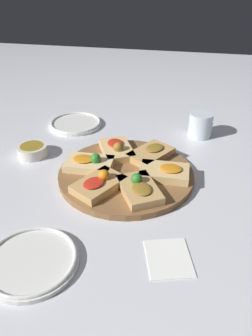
# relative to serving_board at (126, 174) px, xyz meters

# --- Properties ---
(ground_plane) EXTENTS (3.00, 3.00, 0.00)m
(ground_plane) POSITION_rel_serving_board_xyz_m (0.00, 0.00, -0.01)
(ground_plane) COLOR silver
(serving_board) EXTENTS (0.37, 0.37, 0.02)m
(serving_board) POSITION_rel_serving_board_xyz_m (0.00, 0.00, 0.00)
(serving_board) COLOR brown
(serving_board) RESTS_ON ground_plane
(focaccia_slice_0) EXTENTS (0.15, 0.14, 0.05)m
(focaccia_slice_0) POSITION_rel_serving_board_xyz_m (-0.09, -0.05, 0.02)
(focaccia_slice_0) COLOR tan
(focaccia_slice_0) RESTS_ON serving_board
(focaccia_slice_1) EXTENTS (0.09, 0.13, 0.03)m
(focaccia_slice_1) POSITION_rel_serving_board_xyz_m (0.00, -0.11, 0.02)
(focaccia_slice_1) COLOR #DBB775
(focaccia_slice_1) RESTS_ON serving_board
(focaccia_slice_2) EXTENTS (0.15, 0.14, 0.03)m
(focaccia_slice_2) POSITION_rel_serving_board_xyz_m (0.09, -0.06, 0.02)
(focaccia_slice_2) COLOR tan
(focaccia_slice_2) RESTS_ON serving_board
(focaccia_slice_3) EXTENTS (0.15, 0.13, 0.05)m
(focaccia_slice_3) POSITION_rel_serving_board_xyz_m (0.09, 0.05, 0.02)
(focaccia_slice_3) COLOR #DBB775
(focaccia_slice_3) RESTS_ON serving_board
(focaccia_slice_4) EXTENTS (0.09, 0.13, 0.05)m
(focaccia_slice_4) POSITION_rel_serving_board_xyz_m (-0.00, 0.10, 0.02)
(focaccia_slice_4) COLOR #E5C689
(focaccia_slice_4) RESTS_ON serving_board
(focaccia_slice_5) EXTENTS (0.15, 0.14, 0.05)m
(focaccia_slice_5) POSITION_rel_serving_board_xyz_m (-0.09, 0.05, 0.02)
(focaccia_slice_5) COLOR tan
(focaccia_slice_5) RESTS_ON serving_board
(plate_left) EXTENTS (0.19, 0.19, 0.02)m
(plate_left) POSITION_rel_serving_board_xyz_m (-0.34, 0.12, -0.00)
(plate_left) COLOR white
(plate_left) RESTS_ON ground_plane
(plate_right) EXTENTS (0.19, 0.19, 0.02)m
(plate_right) POSITION_rel_serving_board_xyz_m (0.29, 0.25, -0.00)
(plate_right) COLOR white
(plate_right) RESTS_ON ground_plane
(water_glass) EXTENTS (0.08, 0.08, 0.08)m
(water_glass) POSITION_rel_serving_board_xyz_m (0.30, -0.19, 0.03)
(water_glass) COLOR silver
(water_glass) RESTS_ON ground_plane
(napkin_stack) EXTENTS (0.12, 0.11, 0.00)m
(napkin_stack) POSITION_rel_serving_board_xyz_m (-0.27, -0.14, -0.01)
(napkin_stack) COLOR white
(napkin_stack) RESTS_ON ground_plane
(dipping_bowl) EXTENTS (0.09, 0.09, 0.03)m
(dipping_bowl) POSITION_rel_serving_board_xyz_m (0.06, 0.30, 0.01)
(dipping_bowl) COLOR silver
(dipping_bowl) RESTS_ON ground_plane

